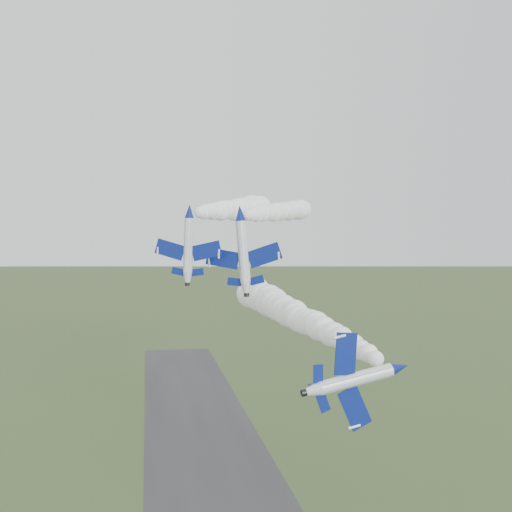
# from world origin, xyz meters

# --- Properties ---
(runway) EXTENTS (24.00, 260.00, 0.04)m
(runway) POSITION_xyz_m (0.00, 30.00, 0.02)
(runway) COLOR #302F32
(runway) RESTS_ON ground
(jet_lead) EXTENTS (3.22, 11.97, 9.73)m
(jet_lead) POSITION_xyz_m (14.21, -5.58, 28.21)
(jet_lead) COLOR silver
(smoke_trail_jet_lead) EXTENTS (10.97, 62.84, 5.94)m
(smoke_trail_jet_lead) POSITION_xyz_m (11.94, 27.97, 29.51)
(smoke_trail_jet_lead) COLOR white
(jet_pair_left) EXTENTS (10.10, 11.59, 2.99)m
(jet_pair_left) POSITION_xyz_m (-5.17, 24.33, 45.74)
(jet_pair_left) COLOR silver
(smoke_trail_jet_pair_left) EXTENTS (29.15, 61.74, 5.72)m
(smoke_trail_jet_pair_left) POSITION_xyz_m (7.28, 56.63, 48.03)
(smoke_trail_jet_pair_left) COLOR white
(jet_pair_right) EXTENTS (11.49, 13.24, 3.44)m
(jet_pair_right) POSITION_xyz_m (2.38, 24.25, 45.52)
(jet_pair_right) COLOR silver
(smoke_trail_jet_pair_right) EXTENTS (29.40, 63.87, 4.88)m
(smoke_trail_jet_pair_right) POSITION_xyz_m (17.01, 58.37, 47.75)
(smoke_trail_jet_pair_right) COLOR white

